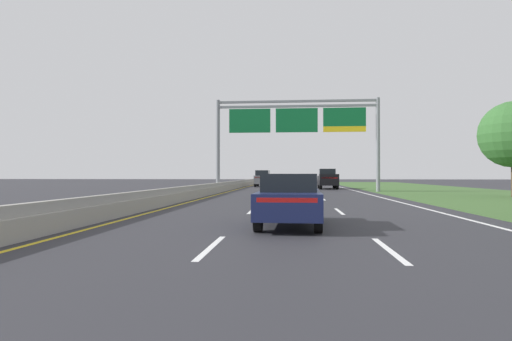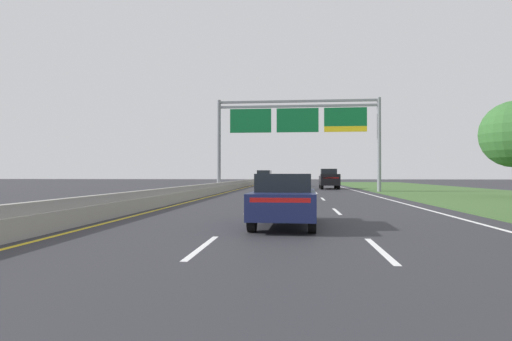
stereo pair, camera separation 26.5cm
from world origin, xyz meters
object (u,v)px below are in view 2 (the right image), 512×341
object	(u,v)px
car_white_centre_lane_sedan	(294,180)
car_navy_centre_lane_sedan	(285,199)
car_grey_left_lane_suv	(264,178)
overhead_sign_gantry	(297,125)
pickup_truck_black	(329,179)

from	to	relation	value
car_white_centre_lane_sedan	car_navy_centre_lane_sedan	bearing A→B (deg)	-179.59
car_white_centre_lane_sedan	car_navy_centre_lane_sedan	xyz separation A→B (m)	(-0.16, -42.91, 0.00)
car_grey_left_lane_suv	overhead_sign_gantry	bearing A→B (deg)	-163.68
car_grey_left_lane_suv	car_navy_centre_lane_sedan	bearing A→B (deg)	-173.80
car_white_centre_lane_sedan	car_grey_left_lane_suv	xyz separation A→B (m)	(-3.87, -1.70, 0.28)
car_navy_centre_lane_sedan	overhead_sign_gantry	bearing A→B (deg)	0.52
overhead_sign_gantry	car_navy_centre_lane_sedan	size ratio (longest dim) A/B	3.38
overhead_sign_gantry	car_white_centre_lane_sedan	world-z (taller)	overhead_sign_gantry
pickup_truck_black	car_grey_left_lane_suv	size ratio (longest dim) A/B	1.15
car_navy_centre_lane_sedan	car_grey_left_lane_suv	world-z (taller)	car_grey_left_lane_suv
pickup_truck_black	car_white_centre_lane_sedan	size ratio (longest dim) A/B	1.23
overhead_sign_gantry	car_grey_left_lane_suv	size ratio (longest dim) A/B	3.18
car_grey_left_lane_suv	car_white_centre_lane_sedan	bearing A→B (deg)	-65.26
pickup_truck_black	car_white_centre_lane_sedan	xyz separation A→B (m)	(-3.80, 9.48, -0.26)
car_navy_centre_lane_sedan	car_grey_left_lane_suv	bearing A→B (deg)	6.77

